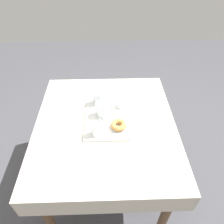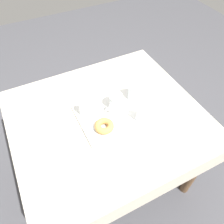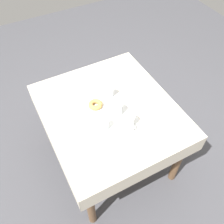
{
  "view_description": "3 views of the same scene",
  "coord_description": "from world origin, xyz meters",
  "px_view_note": "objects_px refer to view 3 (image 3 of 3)",
  "views": [
    {
      "loc": [
        -1.05,
        -0.02,
        1.81
      ],
      "look_at": [
        0.05,
        -0.05,
        0.79
      ],
      "focal_mm": 33.5,
      "sensor_mm": 36.0,
      "label": 1
    },
    {
      "loc": [
        -0.36,
        -0.78,
        1.74
      ],
      "look_at": [
        0.03,
        -0.01,
        0.76
      ],
      "focal_mm": 35.43,
      "sensor_mm": 36.0,
      "label": 2
    },
    {
      "loc": [
        1.13,
        -0.58,
        2.2
      ],
      "look_at": [
        0.08,
        -0.02,
        0.79
      ],
      "focal_mm": 39.77,
      "sensor_mm": 36.0,
      "label": 3
    }
  ],
  "objects_px": {
    "serving_tray": "(112,114)",
    "tea_mug_left": "(117,109)",
    "tea_mug_right": "(129,121)",
    "water_glass_near": "(110,92)",
    "sugar_donut_left": "(95,105)",
    "paper_napkin": "(98,87)",
    "water_glass_far": "(105,125)",
    "donut_plate_left": "(96,106)",
    "dining_table": "(110,118)"
  },
  "relations": [
    {
      "from": "serving_tray",
      "to": "tea_mug_left",
      "type": "bearing_deg",
      "value": 72.63
    },
    {
      "from": "tea_mug_right",
      "to": "water_glass_near",
      "type": "relative_size",
      "value": 1.37
    },
    {
      "from": "sugar_donut_left",
      "to": "paper_napkin",
      "type": "height_order",
      "value": "sugar_donut_left"
    },
    {
      "from": "tea_mug_right",
      "to": "water_glass_far",
      "type": "relative_size",
      "value": 1.37
    },
    {
      "from": "donut_plate_left",
      "to": "sugar_donut_left",
      "type": "relative_size",
      "value": 1.05
    },
    {
      "from": "water_glass_near",
      "to": "paper_napkin",
      "type": "relative_size",
      "value": 0.76
    },
    {
      "from": "dining_table",
      "to": "tea_mug_right",
      "type": "xyz_separation_m",
      "value": [
        0.21,
        0.05,
        0.17
      ]
    },
    {
      "from": "serving_tray",
      "to": "water_glass_far",
      "type": "xyz_separation_m",
      "value": [
        0.1,
        -0.11,
        0.05
      ]
    },
    {
      "from": "water_glass_near",
      "to": "donut_plate_left",
      "type": "bearing_deg",
      "value": -70.5
    },
    {
      "from": "serving_tray",
      "to": "water_glass_far",
      "type": "height_order",
      "value": "water_glass_far"
    },
    {
      "from": "tea_mug_right",
      "to": "water_glass_far",
      "type": "distance_m",
      "value": 0.18
    },
    {
      "from": "dining_table",
      "to": "sugar_donut_left",
      "type": "relative_size",
      "value": 10.23
    },
    {
      "from": "water_glass_far",
      "to": "paper_napkin",
      "type": "distance_m",
      "value": 0.46
    },
    {
      "from": "paper_napkin",
      "to": "tea_mug_left",
      "type": "bearing_deg",
      "value": 0.08
    },
    {
      "from": "water_glass_near",
      "to": "dining_table",
      "type": "bearing_deg",
      "value": -29.22
    },
    {
      "from": "water_glass_near",
      "to": "donut_plate_left",
      "type": "xyz_separation_m",
      "value": [
        0.05,
        -0.16,
        -0.04
      ]
    },
    {
      "from": "tea_mug_left",
      "to": "water_glass_near",
      "type": "height_order",
      "value": "tea_mug_left"
    },
    {
      "from": "serving_tray",
      "to": "sugar_donut_left",
      "type": "xyz_separation_m",
      "value": [
        -0.12,
        -0.08,
        0.03
      ]
    },
    {
      "from": "dining_table",
      "to": "tea_mug_left",
      "type": "distance_m",
      "value": 0.19
    },
    {
      "from": "serving_tray",
      "to": "dining_table",
      "type": "bearing_deg",
      "value": 169.55
    },
    {
      "from": "dining_table",
      "to": "water_glass_far",
      "type": "bearing_deg",
      "value": -37.56
    },
    {
      "from": "water_glass_far",
      "to": "donut_plate_left",
      "type": "relative_size",
      "value": 0.76
    },
    {
      "from": "paper_napkin",
      "to": "tea_mug_right",
      "type": "bearing_deg",
      "value": 2.7
    },
    {
      "from": "tea_mug_left",
      "to": "donut_plate_left",
      "type": "distance_m",
      "value": 0.18
    },
    {
      "from": "dining_table",
      "to": "donut_plate_left",
      "type": "height_order",
      "value": "donut_plate_left"
    },
    {
      "from": "water_glass_near",
      "to": "water_glass_far",
      "type": "height_order",
      "value": "same"
    },
    {
      "from": "donut_plate_left",
      "to": "sugar_donut_left",
      "type": "height_order",
      "value": "sugar_donut_left"
    },
    {
      "from": "water_glass_far",
      "to": "donut_plate_left",
      "type": "bearing_deg",
      "value": 171.92
    },
    {
      "from": "dining_table",
      "to": "tea_mug_left",
      "type": "bearing_deg",
      "value": 20.79
    },
    {
      "from": "donut_plate_left",
      "to": "tea_mug_left",
      "type": "bearing_deg",
      "value": 41.78
    },
    {
      "from": "dining_table",
      "to": "serving_tray",
      "type": "xyz_separation_m",
      "value": [
        0.06,
        -0.01,
        0.12
      ]
    },
    {
      "from": "dining_table",
      "to": "donut_plate_left",
      "type": "bearing_deg",
      "value": -123.57
    },
    {
      "from": "tea_mug_right",
      "to": "donut_plate_left",
      "type": "height_order",
      "value": "tea_mug_right"
    },
    {
      "from": "water_glass_far",
      "to": "dining_table",
      "type": "bearing_deg",
      "value": 142.44
    },
    {
      "from": "dining_table",
      "to": "tea_mug_right",
      "type": "relative_size",
      "value": 9.35
    },
    {
      "from": "serving_tray",
      "to": "donut_plate_left",
      "type": "distance_m",
      "value": 0.14
    },
    {
      "from": "water_glass_near",
      "to": "tea_mug_right",
      "type": "bearing_deg",
      "value": -2.55
    },
    {
      "from": "water_glass_near",
      "to": "donut_plate_left",
      "type": "distance_m",
      "value": 0.17
    },
    {
      "from": "dining_table",
      "to": "paper_napkin",
      "type": "bearing_deg",
      "value": 174.34
    },
    {
      "from": "tea_mug_left",
      "to": "paper_napkin",
      "type": "relative_size",
      "value": 0.97
    },
    {
      "from": "tea_mug_left",
      "to": "water_glass_near",
      "type": "bearing_deg",
      "value": 168.78
    },
    {
      "from": "water_glass_far",
      "to": "donut_plate_left",
      "type": "height_order",
      "value": "water_glass_far"
    },
    {
      "from": "water_glass_near",
      "to": "sugar_donut_left",
      "type": "distance_m",
      "value": 0.17
    },
    {
      "from": "water_glass_far",
      "to": "paper_napkin",
      "type": "height_order",
      "value": "water_glass_far"
    },
    {
      "from": "paper_napkin",
      "to": "water_glass_far",
      "type": "bearing_deg",
      "value": -19.11
    },
    {
      "from": "water_glass_far",
      "to": "paper_napkin",
      "type": "bearing_deg",
      "value": 160.89
    },
    {
      "from": "dining_table",
      "to": "serving_tray",
      "type": "distance_m",
      "value": 0.13
    },
    {
      "from": "tea_mug_left",
      "to": "water_glass_far",
      "type": "distance_m",
      "value": 0.17
    },
    {
      "from": "dining_table",
      "to": "water_glass_near",
      "type": "bearing_deg",
      "value": 150.78
    },
    {
      "from": "dining_table",
      "to": "paper_napkin",
      "type": "xyz_separation_m",
      "value": [
        -0.27,
        0.03,
        0.11
      ]
    }
  ]
}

